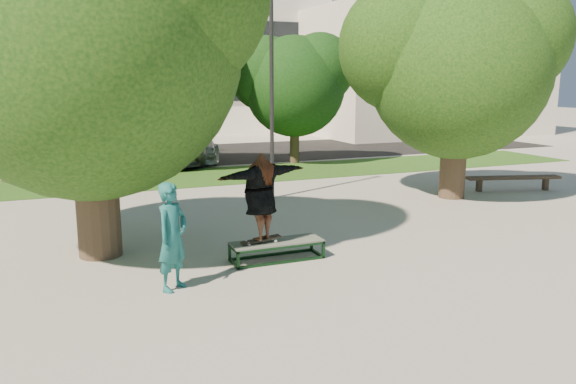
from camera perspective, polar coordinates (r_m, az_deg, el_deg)
name	(u,v)px	position (r m, az deg, el deg)	size (l,w,h in m)	color
ground	(312,246)	(11.98, 2.48, -5.45)	(120.00, 120.00, 0.00)	#9C978F
grass_strip	(229,175)	(21.02, -5.99, 1.73)	(30.00, 4.00, 0.02)	#194D16
asphalt_strip	(169,156)	(27.06, -11.97, 3.63)	(40.00, 8.00, 0.01)	black
tree_left	(81,27)	(11.55, -20.33, 15.46)	(6.96, 5.95, 7.12)	#38281E
tree_right	(455,58)	(17.28, 16.58, 12.92)	(6.24, 5.33, 6.51)	#38281E
bg_tree_mid	(156,66)	(22.80, -13.22, 12.34)	(5.76, 4.92, 6.24)	#38281E
bg_tree_right	(293,80)	(23.86, 0.46, 11.29)	(5.04, 4.31, 5.43)	#38281E
lamppost	(272,91)	(16.48, -1.67, 10.19)	(0.25, 0.15, 6.11)	#2D2D30
office_building	(91,14)	(42.72, -19.34, 16.67)	(30.00, 14.12, 16.00)	silver
side_building	(417,73)	(39.66, 13.00, 11.68)	(15.00, 10.00, 8.00)	beige
grind_box	(277,250)	(10.99, -1.15, -5.94)	(1.80, 0.60, 0.38)	black
skater_rig	(261,197)	(10.61, -2.80, -0.49)	(2.11, 1.21, 1.74)	white
bystander	(172,237)	(9.47, -11.66, -4.46)	(0.66, 0.44, 1.82)	#196060
bench	(513,179)	(19.25, 21.89, 1.27)	(3.03, 1.24, 0.47)	#433428
car_silver_a	(50,144)	(26.27, -23.02, 4.49)	(1.86, 4.63, 1.58)	#ADADB1
car_dark	(156,141)	(27.13, -13.30, 5.06)	(1.47, 4.22, 1.39)	black
car_grey	(163,144)	(24.40, -12.61, 4.74)	(2.72, 5.90, 1.64)	#5C5C62
car_silver_b	(188,142)	(25.31, -10.16, 5.02)	(2.26, 5.56, 1.61)	#AEAEB3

